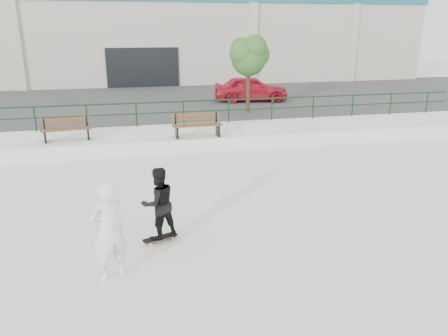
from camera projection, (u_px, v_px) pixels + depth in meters
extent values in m
plane|color=beige|center=(210.00, 260.00, 8.86)|extent=(120.00, 120.00, 0.00)
cube|color=silver|center=(164.00, 138.00, 17.59)|extent=(30.00, 3.00, 0.50)
cube|color=#393939|center=(150.00, 104.00, 25.47)|extent=(60.00, 14.00, 0.50)
cylinder|color=#133617|center=(160.00, 102.00, 18.41)|extent=(28.00, 0.06, 0.06)
cylinder|color=#133617|center=(160.00, 113.00, 18.55)|extent=(28.00, 0.05, 0.05)
cylinder|color=#133617|center=(35.00, 119.00, 17.50)|extent=(0.06, 0.06, 1.00)
cylinder|color=#133617|center=(87.00, 117.00, 17.92)|extent=(0.06, 0.06, 1.00)
cylinder|color=#133617|center=(136.00, 115.00, 18.35)|extent=(0.06, 0.06, 1.00)
cylinder|color=#133617|center=(184.00, 113.00, 18.78)|extent=(0.06, 0.06, 1.00)
cylinder|color=#133617|center=(229.00, 111.00, 19.21)|extent=(0.06, 0.06, 1.00)
cylinder|color=#133617|center=(272.00, 109.00, 19.64)|extent=(0.06, 0.06, 1.00)
cylinder|color=#133617|center=(313.00, 108.00, 20.07)|extent=(0.06, 0.06, 1.00)
cylinder|color=#133617|center=(353.00, 106.00, 20.50)|extent=(0.06, 0.06, 1.00)
cylinder|color=#133617|center=(391.00, 104.00, 20.93)|extent=(0.06, 0.06, 1.00)
cylinder|color=#133617|center=(427.00, 103.00, 21.35)|extent=(0.06, 0.06, 1.00)
cube|color=beige|center=(137.00, 34.00, 37.31)|extent=(44.00, 16.00, 8.00)
cube|color=black|center=(143.00, 71.00, 30.58)|extent=(5.00, 0.15, 3.20)
cube|color=beige|center=(17.00, 50.00, 28.36)|extent=(0.60, 0.25, 6.20)
cube|color=beige|center=(253.00, 48.00, 31.79)|extent=(0.60, 0.25, 6.20)
cube|color=beige|center=(353.00, 47.00, 33.50)|extent=(0.60, 0.25, 6.20)
cube|color=#4C2E1A|center=(66.00, 130.00, 15.94)|extent=(1.81, 0.34, 0.04)
cube|color=#4C2E1A|center=(66.00, 129.00, 16.10)|extent=(1.81, 0.34, 0.04)
cube|color=#4C2E1A|center=(66.00, 128.00, 16.26)|extent=(1.81, 0.34, 0.04)
cube|color=#4C2E1A|center=(66.00, 123.00, 16.28)|extent=(1.80, 0.26, 0.10)
cube|color=#4C2E1A|center=(65.00, 119.00, 16.23)|extent=(1.80, 0.26, 0.10)
cube|color=black|center=(45.00, 137.00, 15.92)|extent=(0.12, 0.50, 0.42)
cube|color=black|center=(44.00, 124.00, 16.03)|extent=(0.07, 0.06, 0.42)
cube|color=black|center=(88.00, 133.00, 16.42)|extent=(0.12, 0.50, 0.42)
cube|color=black|center=(87.00, 121.00, 16.52)|extent=(0.07, 0.06, 0.42)
cube|color=#4C2E1A|center=(198.00, 126.00, 16.48)|extent=(1.91, 0.14, 0.04)
cube|color=#4C2E1A|center=(197.00, 125.00, 16.65)|extent=(1.91, 0.14, 0.04)
cube|color=#4C2E1A|center=(197.00, 124.00, 16.83)|extent=(1.91, 0.14, 0.04)
cube|color=#4C2E1A|center=(196.00, 118.00, 16.85)|extent=(1.91, 0.06, 0.11)
cube|color=#4C2E1A|center=(196.00, 115.00, 16.80)|extent=(1.91, 0.06, 0.11)
cube|color=black|center=(177.00, 132.00, 16.55)|extent=(0.07, 0.53, 0.45)
cube|color=black|center=(176.00, 119.00, 16.67)|extent=(0.06, 0.05, 0.45)
cube|color=black|center=(218.00, 130.00, 16.90)|extent=(0.07, 0.53, 0.45)
cube|color=black|center=(216.00, 118.00, 17.02)|extent=(0.06, 0.05, 0.45)
cylinder|color=#412D20|center=(248.00, 90.00, 21.29)|extent=(0.19, 0.19, 2.23)
sphere|color=#245E22|center=(249.00, 59.00, 20.83)|extent=(1.67, 1.67, 1.67)
sphere|color=#245E22|center=(256.00, 54.00, 21.13)|extent=(1.30, 1.30, 1.30)
sphere|color=#245E22|center=(242.00, 53.00, 20.50)|extent=(1.21, 1.21, 1.21)
sphere|color=#245E22|center=(255.00, 47.00, 20.36)|extent=(1.11, 1.11, 1.11)
sphere|color=#245E22|center=(241.00, 48.00, 20.97)|extent=(1.02, 1.02, 1.02)
imported|color=#AD1527|center=(251.00, 89.00, 24.78)|extent=(4.36, 2.26, 1.42)
cube|color=black|center=(160.00, 237.00, 9.64)|extent=(0.80, 0.45, 0.02)
cube|color=brown|center=(160.00, 238.00, 9.65)|extent=(0.80, 0.45, 0.01)
cube|color=#9C9DA2|center=(149.00, 242.00, 9.52)|extent=(0.11, 0.17, 0.03)
cube|color=#9C9DA2|center=(171.00, 236.00, 9.79)|extent=(0.11, 0.17, 0.03)
cylinder|color=beige|center=(151.00, 244.00, 9.45)|extent=(0.06, 0.04, 0.06)
cylinder|color=beige|center=(148.00, 241.00, 9.60)|extent=(0.06, 0.04, 0.06)
cylinder|color=beige|center=(173.00, 238.00, 9.72)|extent=(0.06, 0.04, 0.06)
cylinder|color=beige|center=(169.00, 235.00, 9.87)|extent=(0.06, 0.04, 0.06)
imported|color=black|center=(158.00, 203.00, 9.39)|extent=(0.94, 0.84, 1.61)
imported|color=white|center=(109.00, 231.00, 7.98)|extent=(0.82, 0.72, 1.90)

